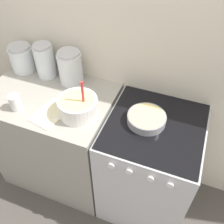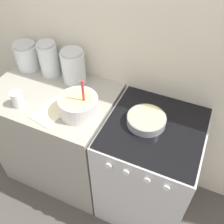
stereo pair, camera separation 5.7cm
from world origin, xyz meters
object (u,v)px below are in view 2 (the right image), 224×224
mixing_bowl (79,105)px  stove (148,169)px  tin_can (18,99)px  storage_jar_middle (49,61)px  storage_jar_right (74,68)px  storage_jar_left (27,57)px  baking_pan (146,120)px

mixing_bowl → stove: bearing=9.6°
stove → tin_can: (-0.89, -0.19, 0.52)m
tin_can → storage_jar_middle: bearing=91.2°
stove → storage_jar_right: storage_jar_right is taller
storage_jar_left → tin_can: 0.45m
baking_pan → storage_jar_right: 0.66m
mixing_bowl → storage_jar_middle: bearing=144.7°
storage_jar_left → storage_jar_middle: size_ratio=0.80×
storage_jar_middle → tin_can: storage_jar_middle is taller
baking_pan → storage_jar_middle: 0.86m
storage_jar_middle → tin_can: 0.40m
storage_jar_left → mixing_bowl: bearing=-25.1°
baking_pan → storage_jar_right: storage_jar_right is taller
stove → storage_jar_middle: size_ratio=3.61×
storage_jar_left → storage_jar_right: (0.42, 0.00, 0.02)m
baking_pan → storage_jar_middle: size_ratio=0.93×
stove → storage_jar_left: (-1.10, 0.21, 0.56)m
stove → storage_jar_right: 0.92m
baking_pan → storage_jar_middle: bearing=166.3°
stove → mixing_bowl: bearing=-170.4°
stove → storage_jar_left: size_ratio=4.54×
tin_can → baking_pan: bearing=13.0°
mixing_bowl → storage_jar_left: 0.68m
mixing_bowl → storage_jar_left: size_ratio=1.31×
stove → baking_pan: (-0.06, 0.00, 0.50)m
storage_jar_middle → tin_can: (0.01, -0.39, -0.06)m
storage_jar_right → storage_jar_middle: bearing=180.0°
mixing_bowl → tin_can: 0.41m
mixing_bowl → storage_jar_right: (-0.20, 0.29, 0.04)m
stove → tin_can: 1.05m
mixing_bowl → storage_jar_left: (-0.62, 0.29, 0.02)m
stove → mixing_bowl: 0.73m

